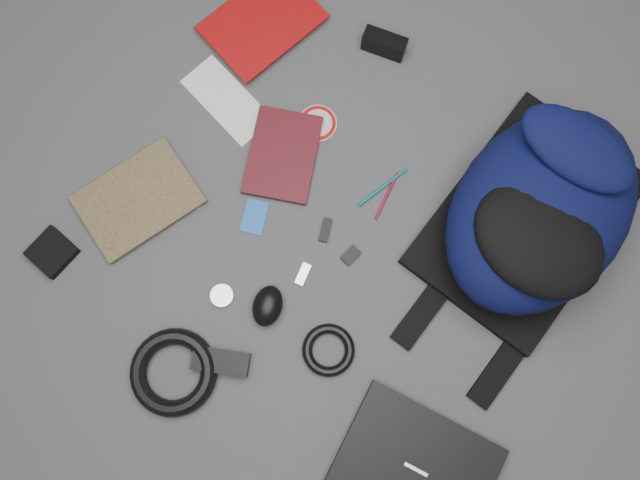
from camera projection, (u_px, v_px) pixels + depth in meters
The scene contains 21 objects.
ground at pixel (320, 242), 1.40m from camera, with size 4.00×4.00×0.00m, color #4F4F51.
backpack at pixel (541, 210), 1.30m from camera, with size 0.37×0.54×0.23m, color black, non-canonical shape.
laptop at pixel (415, 468), 1.30m from camera, with size 0.31×0.24×0.03m, color black.
comic_book at pixel (117, 167), 1.43m from camera, with size 0.19×0.26×0.02m, color #B8940D.
envelope at pixel (227, 100), 1.47m from camera, with size 0.22×0.10×0.00m, color white.
dvd_case at pixel (283, 155), 1.43m from camera, with size 0.15×0.21×0.02m, color #3E0C11.
compact_camera at pixel (384, 44), 1.46m from camera, with size 0.10×0.04×0.06m, color black.
sticker_disc at pixel (318, 123), 1.45m from camera, with size 0.09×0.09×0.00m, color silver.
pen_teal at pixel (383, 187), 1.42m from camera, with size 0.01×0.01×0.14m, color #0B6361.
pen_red at pixel (387, 196), 1.42m from camera, with size 0.01×0.01×0.12m, color maroon.
id_badge at pixel (255, 217), 1.41m from camera, with size 0.05×0.08×0.00m, color blue.
usb_black at pixel (325, 230), 1.40m from camera, with size 0.02×0.05×0.01m, color black.
usb_silver at pixel (303, 274), 1.38m from camera, with size 0.02×0.05×0.01m, color silver.
key_fob at pixel (351, 255), 1.39m from camera, with size 0.03×0.04×0.01m, color black.
mouse at pixel (268, 306), 1.35m from camera, with size 0.06×0.09×0.05m, color black.
headphone_left at pixel (192, 199), 1.42m from camera, with size 0.05×0.05×0.01m, color silver.
headphone_right at pixel (222, 296), 1.37m from camera, with size 0.05×0.05×0.01m, color silver.
cable_coil at pixel (328, 350), 1.35m from camera, with size 0.11×0.11×0.02m, color black.
power_brick at pixel (221, 361), 1.34m from camera, with size 0.12×0.05×0.03m, color black.
power_cord_coil at pixel (174, 372), 1.33m from camera, with size 0.19×0.19×0.04m, color black.
pouch at pixel (52, 252), 1.39m from camera, with size 0.09×0.09×0.02m, color black.
Camera 1 is at (0.13, -0.22, 1.38)m, focal length 35.00 mm.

